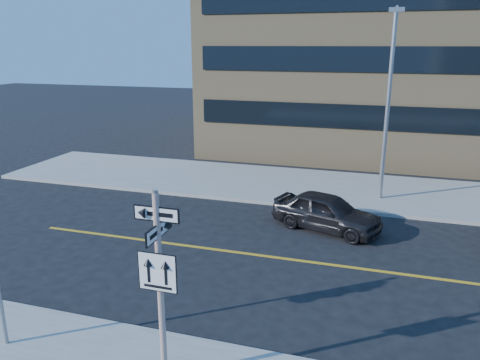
% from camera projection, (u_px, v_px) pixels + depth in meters
% --- Properties ---
extents(ground, '(120.00, 120.00, 0.00)m').
position_uv_depth(ground, '(208.00, 319.00, 11.96)').
color(ground, black).
rests_on(ground, ground).
extents(sign_pole, '(0.92, 0.92, 4.06)m').
position_uv_depth(sign_pole, '(160.00, 278.00, 8.97)').
color(sign_pole, silver).
rests_on(sign_pole, near_sidewalk).
extents(parked_car_a, '(2.88, 4.44, 1.40)m').
position_uv_depth(parked_car_a, '(327.00, 212.00, 17.54)').
color(parked_car_a, black).
rests_on(parked_car_a, ground).
extents(streetlight_a, '(0.55, 2.25, 8.00)m').
position_uv_depth(streetlight_a, '(389.00, 94.00, 19.37)').
color(streetlight_a, gray).
rests_on(streetlight_a, far_sidewalk).
extents(building_brick, '(18.00, 18.00, 18.00)m').
position_uv_depth(building_brick, '(364.00, 10.00, 31.81)').
color(building_brick, tan).
rests_on(building_brick, ground).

